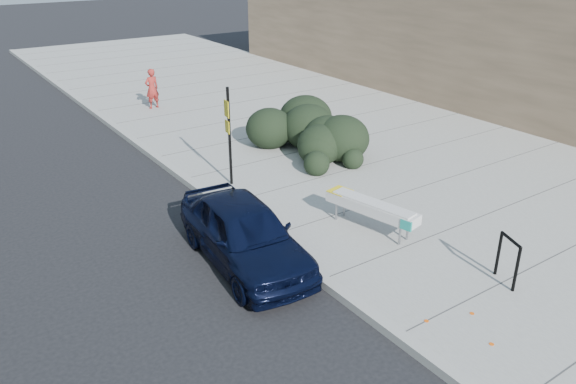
% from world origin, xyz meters
% --- Properties ---
extents(ground, '(120.00, 120.00, 0.00)m').
position_xyz_m(ground, '(0.00, 0.00, 0.00)').
color(ground, black).
rests_on(ground, ground).
extents(sidewalk_near, '(11.20, 50.00, 0.15)m').
position_xyz_m(sidewalk_near, '(5.60, 5.00, 0.07)').
color(sidewalk_near, gray).
rests_on(sidewalk_near, ground).
extents(curb_near, '(0.22, 50.00, 0.17)m').
position_xyz_m(curb_near, '(0.00, 5.00, 0.08)').
color(curb_near, '#9E9E99').
rests_on(curb_near, ground).
extents(bench, '(0.90, 2.30, 0.67)m').
position_xyz_m(bench, '(2.06, 1.00, 0.68)').
color(bench, gray).
rests_on(bench, sidewalk_near).
extents(bike_rack, '(0.28, 0.60, 0.93)m').
position_xyz_m(bike_rack, '(2.68, -2.00, 0.71)').
color(bike_rack, black).
rests_on(bike_rack, sidewalk_near).
extents(sign_post, '(0.12, 0.30, 2.58)m').
position_xyz_m(sign_post, '(0.79, 5.00, 1.61)').
color(sign_post, black).
rests_on(sign_post, sidewalk_near).
extents(hedge, '(3.48, 4.56, 1.53)m').
position_xyz_m(hedge, '(4.00, 6.03, 0.92)').
color(hedge, black).
rests_on(hedge, sidewalk_near).
extents(sedan_navy, '(1.93, 4.07, 1.34)m').
position_xyz_m(sedan_navy, '(-0.80, 1.60, 0.67)').
color(sedan_navy, black).
rests_on(sedan_navy, ground).
extents(pedestrian, '(0.59, 0.43, 1.50)m').
position_xyz_m(pedestrian, '(2.00, 13.15, 0.90)').
color(pedestrian, maroon).
rests_on(pedestrian, sidewalk_near).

